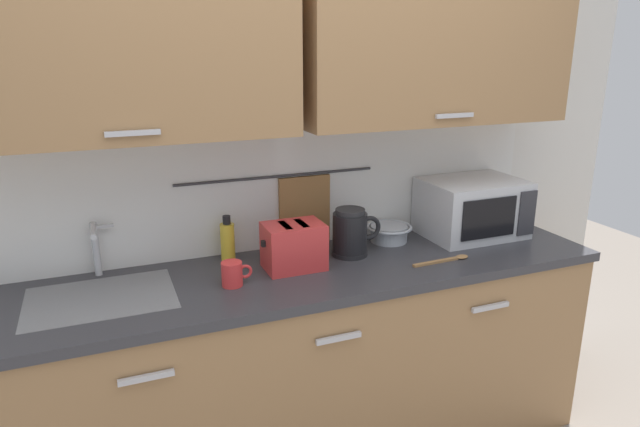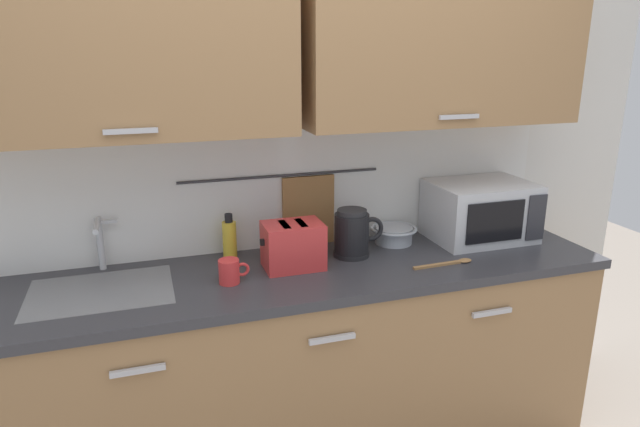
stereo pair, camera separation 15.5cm
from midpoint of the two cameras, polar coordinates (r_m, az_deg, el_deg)
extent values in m
cube|color=#997047|center=(2.55, -2.92, -15.40)|extent=(2.50, 0.60, 0.86)
cube|color=#B7B7BC|center=(2.02, -19.35, -15.43)|extent=(0.18, 0.02, 0.02)
cube|color=#B7B7BC|center=(2.14, -0.23, -12.52)|extent=(0.18, 0.02, 0.02)
cube|color=#B7B7BC|center=(2.45, 15.10, -9.14)|extent=(0.18, 0.02, 0.02)
cube|color=#333338|center=(2.34, -3.09, -6.03)|extent=(2.53, 0.63, 0.04)
cube|color=#9EA0A5|center=(2.26, -23.04, -8.91)|extent=(0.52, 0.38, 0.09)
cube|color=silver|center=(2.53, -5.67, 4.47)|extent=(3.70, 0.06, 2.50)
cube|color=silver|center=(2.51, -5.38, 2.64)|extent=(2.50, 0.01, 0.55)
cube|color=#997047|center=(2.18, -21.54, 16.06)|extent=(1.22, 0.33, 0.70)
cube|color=#B7B7BC|center=(2.02, -20.52, 7.62)|extent=(0.18, 0.01, 0.02)
cube|color=#997047|center=(2.55, 9.83, 16.88)|extent=(1.22, 0.33, 0.70)
cube|color=#B7B7BC|center=(2.42, 11.66, 9.67)|extent=(0.18, 0.01, 0.02)
cylinder|color=#333338|center=(2.48, -6.08, 3.74)|extent=(0.90, 0.01, 0.01)
cube|color=olive|center=(2.56, -3.30, 0.03)|extent=(0.24, 0.02, 0.34)
cylinder|color=#B2B5BA|center=(2.42, -23.44, -3.33)|extent=(0.03, 0.03, 0.22)
cylinder|color=#B2B5BA|center=(2.32, -23.74, -1.65)|extent=(0.02, 0.16, 0.02)
cube|color=#B2B5BA|center=(2.39, -22.74, -1.21)|extent=(0.07, 0.02, 0.01)
cube|color=silver|center=(2.77, 13.55, 0.57)|extent=(0.46, 0.34, 0.27)
cube|color=black|center=(2.61, 15.11, -0.50)|extent=(0.29, 0.01, 0.18)
cube|color=#2D2D33|center=(2.74, 18.70, 0.01)|extent=(0.09, 0.01, 0.21)
cylinder|color=black|center=(2.47, 1.20, -4.00)|extent=(0.16, 0.16, 0.02)
cylinder|color=black|center=(2.44, 1.22, -1.94)|extent=(0.15, 0.15, 0.17)
cylinder|color=#262628|center=(2.41, 1.23, 0.20)|extent=(0.13, 0.13, 0.02)
torus|color=black|center=(2.47, 3.20, -1.49)|extent=(0.11, 0.02, 0.11)
cylinder|color=yellow|center=(2.43, -11.13, -2.86)|extent=(0.06, 0.06, 0.16)
cylinder|color=black|center=(2.40, -11.26, -0.66)|extent=(0.03, 0.03, 0.04)
cylinder|color=red|center=(2.19, -10.92, -6.05)|extent=(0.08, 0.08, 0.09)
torus|color=red|center=(2.20, -9.59, -5.83)|extent=(0.06, 0.01, 0.06)
cylinder|color=#A5ADB7|center=(2.64, 5.32, -2.05)|extent=(0.17, 0.17, 0.07)
torus|color=#A5ADB7|center=(2.63, 5.33, -1.40)|extent=(0.21, 0.21, 0.01)
cube|color=red|center=(2.30, -4.60, -3.34)|extent=(0.24, 0.17, 0.19)
cube|color=black|center=(2.27, -5.50, -1.33)|extent=(0.03, 0.12, 0.01)
cube|color=black|center=(2.28, -3.82, -1.13)|extent=(0.03, 0.12, 0.01)
cube|color=black|center=(2.26, -7.72, -3.06)|extent=(0.02, 0.02, 0.02)
cube|color=#9E7042|center=(2.41, 9.82, -4.87)|extent=(0.22, 0.03, 0.01)
ellipsoid|color=#9E7042|center=(2.49, 12.41, -4.31)|extent=(0.06, 0.04, 0.01)
camera|label=1|loc=(0.08, -91.93, -0.58)|focal=31.65mm
camera|label=2|loc=(0.08, 88.07, 0.58)|focal=31.65mm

